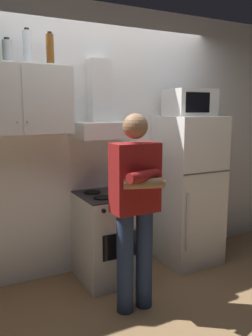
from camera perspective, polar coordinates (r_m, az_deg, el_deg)
ground_plane at (r=3.51m, az=0.00°, el=-18.88°), size 7.00×7.00×0.00m
back_wall_tiled at (r=3.64m, az=-4.37°, el=4.49°), size 4.80×0.10×2.70m
upper_cabinet at (r=3.17m, az=-17.33°, el=10.59°), size 0.90×0.37×0.60m
stove_oven at (r=3.51m, az=-2.65°, el=-11.08°), size 0.60×0.62×0.87m
range_hood at (r=3.40m, az=-3.70°, el=8.32°), size 0.60×0.44×0.75m
refrigerator at (r=3.88m, az=10.16°, el=-3.55°), size 0.60×0.62×1.60m
microwave at (r=3.80m, az=10.41°, el=10.46°), size 0.48×0.37×0.28m
person_standing at (r=2.83m, az=1.54°, el=-6.20°), size 0.38×0.33×1.64m
cooking_pot at (r=3.32m, az=0.19°, el=-3.43°), size 0.29×0.19×0.10m
bottle_canister_steel at (r=3.22m, az=-18.85°, el=17.61°), size 0.08×0.08×0.21m
bottle_vodka_clear at (r=3.27m, az=-15.84°, el=18.47°), size 0.07×0.07×0.30m
bottle_beer_brown at (r=3.26m, az=-12.32°, el=18.42°), size 0.07×0.07×0.28m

